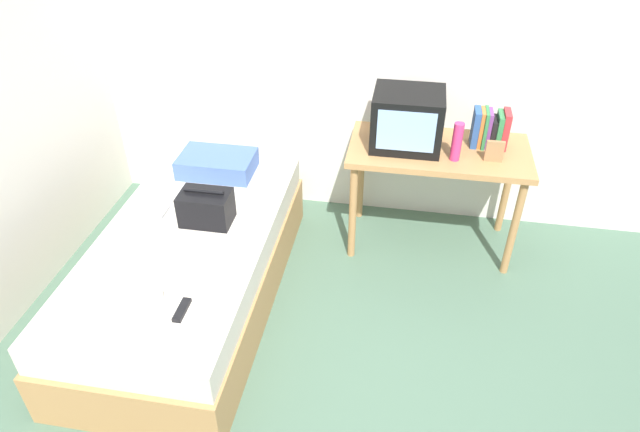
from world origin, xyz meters
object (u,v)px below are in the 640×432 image
at_px(remote_dark, 182,310).
at_px(remote_silver, 162,212).
at_px(bed, 190,268).
at_px(tv, 407,119).
at_px(handbag, 206,208).
at_px(desk, 438,161).
at_px(pillow, 217,164).
at_px(folded_towel, 127,305).
at_px(book_row, 490,129).
at_px(picture_frame, 494,151).
at_px(magazine, 127,271).
at_px(water_bottle, 457,142).

relative_size(remote_dark, remote_silver, 1.08).
height_order(bed, remote_dark, remote_dark).
xyz_separation_m(tv, handbag, (-1.12, -0.71, -0.33)).
distance_m(desk, pillow, 1.48).
distance_m(desk, remote_silver, 1.79).
relative_size(handbag, folded_towel, 1.07).
relative_size(book_row, picture_frame, 1.78).
distance_m(tv, magazine, 1.91).
bearing_deg(desk, handbag, -152.48).
bearing_deg(book_row, remote_dark, -134.83).
xyz_separation_m(picture_frame, remote_dark, (-1.55, -1.34, -0.31)).
relative_size(desk, handbag, 3.87).
height_order(desk, remote_silver, desk).
relative_size(pillow, folded_towel, 1.78).
distance_m(water_bottle, remote_dark, 1.89).
relative_size(desk, magazine, 4.00).
relative_size(desk, book_row, 4.74).
distance_m(book_row, picture_frame, 0.21).
relative_size(tv, book_row, 1.80).
height_order(bed, folded_towel, folded_towel).
xyz_separation_m(water_bottle, pillow, (-1.56, -0.01, -0.31)).
distance_m(picture_frame, pillow, 1.81).
xyz_separation_m(book_row, folded_towel, (-1.79, -1.58, -0.33)).
relative_size(book_row, remote_silver, 1.70).
xyz_separation_m(water_bottle, book_row, (0.21, 0.22, -0.01)).
xyz_separation_m(tv, remote_dark, (-1.00, -1.46, -0.42)).
xyz_separation_m(tv, magazine, (-1.40, -1.22, -0.42)).
bearing_deg(magazine, bed, 63.64).
relative_size(desk, picture_frame, 8.46).
distance_m(tv, handbag, 1.37).
distance_m(tv, book_row, 0.54).
bearing_deg(folded_towel, tv, 49.83).
bearing_deg(picture_frame, pillow, -179.11).
xyz_separation_m(desk, remote_dark, (-1.22, -1.45, -0.14)).
distance_m(remote_silver, folded_towel, 0.83).
relative_size(tv, remote_dark, 2.82).
height_order(handbag, magazine, handbag).
bearing_deg(tv, picture_frame, -12.49).
relative_size(water_bottle, folded_towel, 0.88).
distance_m(bed, pillow, 0.78).
xyz_separation_m(handbag, remote_silver, (-0.30, 0.03, -0.09)).
bearing_deg(handbag, pillow, 102.21).
bearing_deg(remote_silver, magazine, -87.29).
bearing_deg(bed, water_bottle, 25.04).
bearing_deg(magazine, tv, 41.15).
height_order(water_bottle, remote_silver, water_bottle).
relative_size(picture_frame, handbag, 0.46).
height_order(tv, folded_towel, tv).
bearing_deg(tv, remote_silver, -154.46).
bearing_deg(bed, pillow, 92.19).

